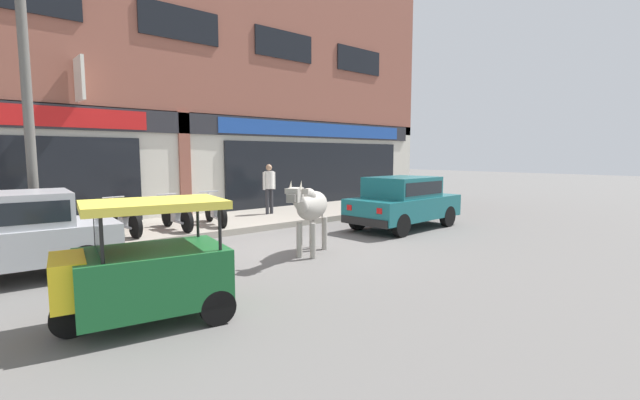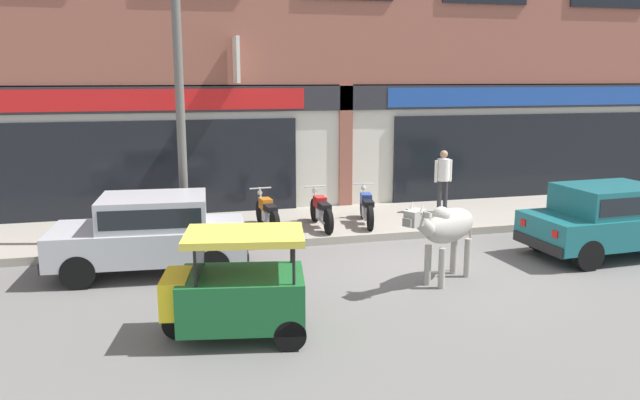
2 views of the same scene
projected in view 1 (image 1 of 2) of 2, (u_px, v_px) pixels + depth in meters
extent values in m
plane|color=#605E5B|center=(291.00, 249.00, 9.48)|extent=(90.00, 90.00, 0.00)
cube|color=gray|center=(210.00, 224.00, 12.33)|extent=(19.00, 3.25, 0.17)
cube|color=#8E5142|center=(175.00, 8.00, 13.07)|extent=(23.00, 0.55, 7.03)
cube|color=beige|center=(181.00, 167.00, 13.58)|extent=(23.00, 0.55, 3.40)
cube|color=#28282D|center=(184.00, 123.00, 13.20)|extent=(22.08, 0.08, 0.64)
cube|color=#8E5142|center=(185.00, 167.00, 13.36)|extent=(0.36, 0.12, 3.40)
cube|color=black|center=(323.00, 173.00, 17.15)|extent=(8.74, 0.10, 2.40)
cube|color=#1E479E|center=(323.00, 130.00, 16.95)|extent=(9.20, 0.05, 0.52)
cube|color=black|center=(180.00, 23.00, 12.90)|extent=(2.50, 0.06, 1.00)
cube|color=black|center=(284.00, 45.00, 15.46)|extent=(2.50, 0.06, 1.00)
cube|color=black|center=(359.00, 61.00, 18.02)|extent=(2.50, 0.06, 1.00)
cube|color=silver|center=(79.00, 79.00, 10.89)|extent=(0.08, 0.80, 1.10)
ellipsoid|color=#9E998E|center=(312.00, 205.00, 8.94)|extent=(1.46, 1.19, 0.60)
sphere|color=#9E998E|center=(308.00, 196.00, 8.65)|extent=(0.32, 0.32, 0.32)
cylinder|color=#9E998E|center=(313.00, 241.00, 8.56)|extent=(0.12, 0.12, 0.72)
cylinder|color=#9E998E|center=(299.00, 240.00, 8.63)|extent=(0.12, 0.12, 0.72)
cylinder|color=#9E998E|center=(324.00, 233.00, 9.38)|extent=(0.12, 0.12, 0.72)
cylinder|color=#9E998E|center=(312.00, 233.00, 9.46)|extent=(0.12, 0.12, 0.72)
cylinder|color=#9E998E|center=(300.00, 203.00, 8.14)|extent=(0.52, 0.45, 0.43)
cube|color=#9E998E|center=(295.00, 195.00, 7.87)|extent=(0.42, 0.38, 0.26)
cube|color=slate|center=(292.00, 198.00, 7.71)|extent=(0.20, 0.21, 0.14)
cone|color=beige|center=(301.00, 185.00, 7.87)|extent=(0.13, 0.11, 0.19)
cone|color=beige|center=(291.00, 185.00, 7.92)|extent=(0.13, 0.11, 0.19)
cube|color=#9E998E|center=(305.00, 191.00, 7.90)|extent=(0.11, 0.14, 0.10)
cube|color=#9E998E|center=(288.00, 191.00, 7.99)|extent=(0.11, 0.14, 0.10)
cylinder|color=#9E998E|center=(322.00, 211.00, 9.67)|extent=(0.16, 0.12, 0.60)
cylinder|color=black|center=(86.00, 262.00, 7.10)|extent=(0.61, 0.23, 0.60)
cylinder|color=black|center=(74.00, 247.00, 8.25)|extent=(0.61, 0.23, 0.60)
cube|color=#B2B5BA|center=(3.00, 210.00, 6.96)|extent=(2.01, 1.58, 0.56)
cube|color=black|center=(3.00, 210.00, 6.96)|extent=(1.86, 1.59, 0.35)
cube|color=black|center=(114.00, 246.00, 8.01)|extent=(0.24, 1.52, 0.20)
cube|color=red|center=(121.00, 232.00, 7.60)|extent=(0.04, 0.16, 0.14)
cube|color=red|center=(110.00, 225.00, 8.39)|extent=(0.04, 0.16, 0.14)
cylinder|color=black|center=(406.00, 212.00, 13.41)|extent=(0.61, 0.21, 0.60)
cylinder|color=black|center=(448.00, 216.00, 12.38)|extent=(0.61, 0.21, 0.60)
cylinder|color=black|center=(358.00, 219.00, 11.82)|extent=(0.61, 0.21, 0.60)
cylinder|color=black|center=(401.00, 225.00, 10.79)|extent=(0.61, 0.21, 0.60)
cube|color=#196066|center=(404.00, 207.00, 12.07)|extent=(3.58, 1.77, 0.60)
cube|color=#196066|center=(402.00, 187.00, 11.94)|extent=(1.97, 1.53, 0.56)
cube|color=black|center=(402.00, 187.00, 11.94)|extent=(1.82, 1.55, 0.35)
cube|color=black|center=(436.00, 210.00, 13.29)|extent=(0.20, 1.52, 0.20)
cube|color=black|center=(364.00, 222.00, 10.89)|extent=(0.20, 1.52, 0.20)
sphere|color=silver|center=(424.00, 199.00, 13.62)|extent=(0.14, 0.14, 0.14)
sphere|color=silver|center=(451.00, 201.00, 12.93)|extent=(0.14, 0.14, 0.14)
cube|color=red|center=(349.00, 207.00, 11.19)|extent=(0.04, 0.16, 0.14)
cube|color=red|center=(379.00, 211.00, 10.49)|extent=(0.04, 0.16, 0.14)
cylinder|color=black|center=(70.00, 318.00, 4.87)|extent=(0.45, 0.20, 0.44)
cylinder|color=black|center=(218.00, 307.00, 5.22)|extent=(0.45, 0.20, 0.44)
cylinder|color=black|center=(195.00, 285.00, 6.11)|extent=(0.45, 0.20, 0.44)
cube|color=#19602D|center=(153.00, 277.00, 5.30)|extent=(1.89, 1.44, 0.70)
cube|color=yellow|center=(68.00, 280.00, 4.82)|extent=(0.51, 0.92, 0.52)
cylinder|color=black|center=(102.00, 238.00, 4.52)|extent=(0.04, 0.04, 0.55)
cylinder|color=black|center=(95.00, 225.00, 5.35)|extent=(0.04, 0.04, 0.55)
cylinder|color=black|center=(220.00, 228.00, 5.18)|extent=(0.04, 0.04, 0.55)
cylinder|color=black|center=(198.00, 218.00, 6.01)|extent=(0.04, 0.04, 0.55)
cube|color=#DBCC42|center=(154.00, 205.00, 5.23)|extent=(1.78, 1.37, 0.10)
cube|color=black|center=(98.00, 232.00, 4.94)|extent=(0.19, 0.92, 0.50)
cylinder|color=black|center=(114.00, 220.00, 10.63)|extent=(0.15, 0.57, 0.56)
cylinder|color=black|center=(136.00, 226.00, 9.77)|extent=(0.15, 0.57, 0.56)
cube|color=#B2B5BA|center=(125.00, 222.00, 10.18)|extent=(0.23, 0.34, 0.24)
cube|color=orange|center=(121.00, 210.00, 10.27)|extent=(0.27, 0.42, 0.24)
cube|color=black|center=(128.00, 213.00, 9.99)|extent=(0.26, 0.54, 0.12)
cylinder|color=#B2B5BA|center=(115.00, 209.00, 10.56)|extent=(0.06, 0.27, 0.59)
cylinder|color=#B2B5BA|center=(113.00, 197.00, 10.56)|extent=(0.52, 0.08, 0.03)
sphere|color=silver|center=(113.00, 202.00, 10.61)|extent=(0.12, 0.12, 0.12)
cylinder|color=#B2B5BA|center=(126.00, 227.00, 9.87)|extent=(0.10, 0.48, 0.06)
cylinder|color=black|center=(167.00, 216.00, 11.42)|extent=(0.10, 0.56, 0.56)
cylinder|color=black|center=(187.00, 221.00, 10.49)|extent=(0.10, 0.56, 0.56)
cube|color=#B2B5BA|center=(177.00, 217.00, 10.94)|extent=(0.20, 0.32, 0.24)
cube|color=red|center=(174.00, 206.00, 11.03)|extent=(0.24, 0.40, 0.24)
cube|color=black|center=(180.00, 209.00, 10.73)|extent=(0.22, 0.52, 0.12)
cylinder|color=#B2B5BA|center=(168.00, 205.00, 11.35)|extent=(0.04, 0.27, 0.59)
cylinder|color=#B2B5BA|center=(167.00, 194.00, 11.35)|extent=(0.52, 0.03, 0.03)
sphere|color=silver|center=(166.00, 199.00, 11.40)|extent=(0.12, 0.12, 0.12)
cylinder|color=#B2B5BA|center=(179.00, 222.00, 10.60)|extent=(0.06, 0.48, 0.06)
cylinder|color=black|center=(209.00, 212.00, 12.28)|extent=(0.21, 0.57, 0.56)
cylinder|color=black|center=(222.00, 217.00, 11.20)|extent=(0.21, 0.57, 0.56)
cube|color=#B2B5BA|center=(216.00, 213.00, 11.72)|extent=(0.26, 0.35, 0.24)
cube|color=navy|center=(214.00, 203.00, 11.83)|extent=(0.31, 0.44, 0.24)
cube|color=black|center=(218.00, 205.00, 11.49)|extent=(0.32, 0.55, 0.12)
cylinder|color=#B2B5BA|center=(210.00, 201.00, 12.20)|extent=(0.09, 0.27, 0.59)
cylinder|color=#B2B5BA|center=(209.00, 192.00, 12.20)|extent=(0.52, 0.13, 0.03)
sphere|color=silver|center=(208.00, 196.00, 12.27)|extent=(0.12, 0.12, 0.12)
cylinder|color=#B2B5BA|center=(216.00, 218.00, 11.36)|extent=(0.15, 0.48, 0.06)
cylinder|color=#2D2D33|center=(267.00, 201.00, 13.73)|extent=(0.11, 0.11, 0.82)
cylinder|color=#2D2D33|center=(271.00, 201.00, 13.86)|extent=(0.11, 0.11, 0.82)
cylinder|color=silver|center=(269.00, 180.00, 13.72)|extent=(0.32, 0.32, 0.56)
cylinder|color=silver|center=(264.00, 181.00, 13.57)|extent=(0.08, 0.08, 0.56)
cylinder|color=silver|center=(274.00, 181.00, 13.88)|extent=(0.08, 0.08, 0.56)
sphere|color=tan|center=(269.00, 167.00, 13.68)|extent=(0.20, 0.20, 0.20)
cylinder|color=#595651|center=(26.00, 89.00, 8.13)|extent=(0.18, 0.18, 6.30)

